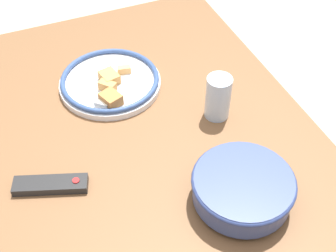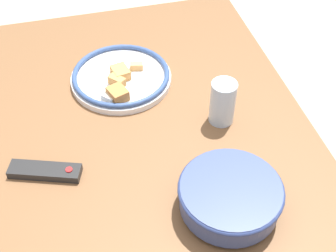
{
  "view_description": "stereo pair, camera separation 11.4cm",
  "coord_description": "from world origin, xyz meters",
  "px_view_note": "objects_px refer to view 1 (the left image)",
  "views": [
    {
      "loc": [
        -0.72,
        0.27,
        1.57
      ],
      "look_at": [
        0.02,
        -0.03,
        0.75
      ],
      "focal_mm": 50.0,
      "sensor_mm": 36.0,
      "label": 1
    },
    {
      "loc": [
        -0.76,
        0.16,
        1.57
      ],
      "look_at": [
        0.02,
        -0.03,
        0.75
      ],
      "focal_mm": 50.0,
      "sensor_mm": 36.0,
      "label": 2
    }
  ],
  "objects_px": {
    "noodle_bowl": "(243,188)",
    "tv_remote": "(51,185)",
    "drinking_glass": "(218,97)",
    "food_plate": "(110,82)"
  },
  "relations": [
    {
      "from": "tv_remote",
      "to": "drinking_glass",
      "type": "bearing_deg",
      "value": 118.15
    },
    {
      "from": "noodle_bowl",
      "to": "drinking_glass",
      "type": "xyz_separation_m",
      "value": [
        0.26,
        -0.07,
        0.02
      ]
    },
    {
      "from": "food_plate",
      "to": "drinking_glass",
      "type": "relative_size",
      "value": 2.33
    },
    {
      "from": "noodle_bowl",
      "to": "tv_remote",
      "type": "distance_m",
      "value": 0.43
    },
    {
      "from": "food_plate",
      "to": "tv_remote",
      "type": "relative_size",
      "value": 1.63
    },
    {
      "from": "drinking_glass",
      "to": "food_plate",
      "type": "bearing_deg",
      "value": 46.4
    },
    {
      "from": "tv_remote",
      "to": "drinking_glass",
      "type": "distance_m",
      "value": 0.46
    },
    {
      "from": "tv_remote",
      "to": "noodle_bowl",
      "type": "bearing_deg",
      "value": 82.23
    },
    {
      "from": "tv_remote",
      "to": "drinking_glass",
      "type": "xyz_separation_m",
      "value": [
        0.07,
        -0.45,
        0.05
      ]
    },
    {
      "from": "food_plate",
      "to": "tv_remote",
      "type": "xyz_separation_m",
      "value": [
        -0.28,
        0.23,
        -0.01
      ]
    }
  ]
}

